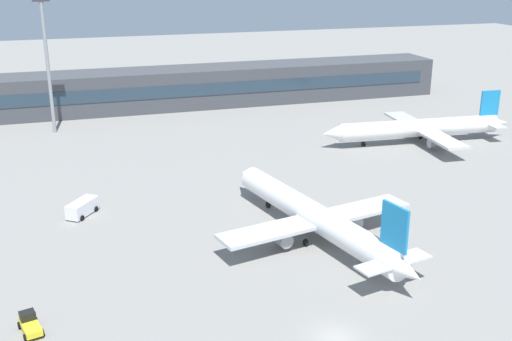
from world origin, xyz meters
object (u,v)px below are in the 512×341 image
object	(u,v)px
airplane_mid	(418,128)
floodlight_tower_west	(47,56)
baggage_tug_yellow	(30,324)
service_van_white	(82,208)
airplane_near	(312,215)

from	to	relation	value
airplane_mid	floodlight_tower_west	xyz separation A→B (m)	(-66.13, 28.43, 12.61)
airplane_mid	baggage_tug_yellow	bearing A→B (deg)	-146.74
floodlight_tower_west	baggage_tug_yellow	bearing A→B (deg)	-92.12
airplane_mid	service_van_white	xyz separation A→B (m)	(-62.75, -17.49, -1.77)
floodlight_tower_west	service_van_white	bearing A→B (deg)	-85.79
airplane_near	service_van_white	size ratio (longest dim) A/B	7.11
baggage_tug_yellow	service_van_white	world-z (taller)	service_van_white
airplane_near	baggage_tug_yellow	size ratio (longest dim) A/B	9.88
service_van_white	floodlight_tower_west	world-z (taller)	floodlight_tower_west
airplane_near	airplane_mid	size ratio (longest dim) A/B	1.00
service_van_white	airplane_near	bearing A→B (deg)	-29.65
service_van_white	airplane_mid	bearing A→B (deg)	15.57
airplane_near	baggage_tug_yellow	world-z (taller)	airplane_near
airplane_mid	floodlight_tower_west	world-z (taller)	floodlight_tower_west
baggage_tug_yellow	floodlight_tower_west	xyz separation A→B (m)	(2.73, 73.59, 14.69)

